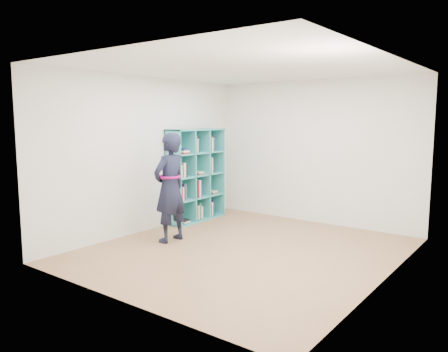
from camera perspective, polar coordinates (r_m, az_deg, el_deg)
The scene contains 9 objects.
floor at distance 6.46m, azimuth 2.65°, elevation -9.67°, with size 4.50×4.50×0.00m, color olive.
ceiling at distance 6.21m, azimuth 2.80°, elevation 13.91°, with size 4.50×4.50×0.00m, color white.
wall_left at distance 7.50m, azimuth -10.02°, elevation 2.76°, with size 0.02×4.50×2.60m, color silver.
wall_right at distance 5.34m, azimuth 20.74°, elevation 0.50°, with size 0.02×4.50×2.60m, color silver.
wall_back at distance 8.15m, azimuth 11.67°, elevation 3.09°, with size 4.00×0.02×2.60m, color silver.
wall_front at distance 4.53m, azimuth -13.50°, elevation -0.40°, with size 4.00×0.02×2.60m, color silver.
bookshelf at distance 8.18m, azimuth -3.82°, elevation 0.02°, with size 0.38×1.29×1.72m.
person at distance 6.79m, azimuth -7.08°, elevation -1.51°, with size 0.41×0.62×1.69m.
smartphone at distance 6.93m, azimuth -7.45°, elevation -0.41°, with size 0.01×0.10×0.12m.
Camera 1 is at (3.47, -5.10, 1.91)m, focal length 35.00 mm.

